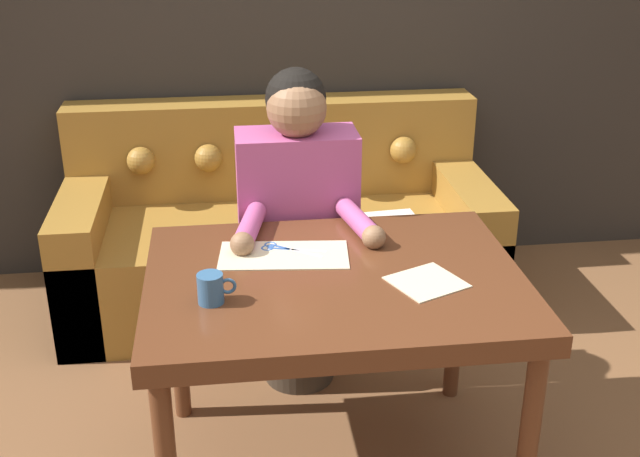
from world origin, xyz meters
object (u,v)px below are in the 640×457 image
object	(u,v)px
dining_table	(335,297)
mug	(211,288)
scissors	(282,249)
person	(298,230)
couch	(279,236)

from	to	relation	value
dining_table	mug	distance (m)	0.42
scissors	mug	bearing A→B (deg)	-124.88
dining_table	person	distance (m)	0.57
person	dining_table	bearing A→B (deg)	-84.06
couch	scissors	xyz separation A→B (m)	(-0.06, -1.07, 0.44)
dining_table	couch	distance (m)	1.33
mug	couch	bearing A→B (deg)	78.14
dining_table	scissors	world-z (taller)	scissors
scissors	couch	bearing A→B (deg)	86.61
couch	scissors	size ratio (longest dim) A/B	9.13
person	scissors	size ratio (longest dim) A/B	5.94
dining_table	couch	world-z (taller)	couch
dining_table	couch	xyz separation A→B (m)	(-0.08, 1.27, -0.36)
dining_table	mug	world-z (taller)	mug
scissors	mug	world-z (taller)	mug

